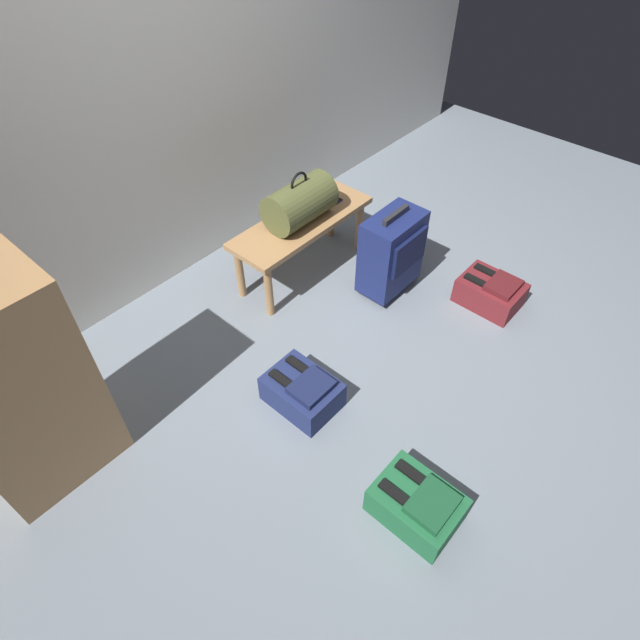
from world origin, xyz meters
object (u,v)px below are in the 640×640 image
Objects in this scene: bench at (302,228)px; suitcase_upright_navy at (392,252)px; duffel_bag_olive at (300,203)px; backpack_green at (417,504)px; backpack_navy at (303,391)px; cell_phone at (331,198)px; side_cabinet at (15,388)px; backpack_maroon at (491,292)px.

bench is 0.59m from suitcase_upright_navy.
backpack_green is (-0.91, -1.55, -0.46)m from duffel_bag_olive.
backpack_navy is (-0.79, -0.75, -0.46)m from duffel_bag_olive.
duffel_bag_olive is (-0.01, 0.00, 0.20)m from bench.
suitcase_upright_navy is at bearing -97.36° from cell_phone.
side_cabinet is at bearing 121.67° from backpack_green.
bench is 2.63× the size of backpack_green.
backpack_green is at bearing -128.04° from cell_phone.
backpack_green is 1.54m from backpack_maroon.
side_cabinet is at bearing -178.15° from bench.
backpack_maroon is 1.40m from backpack_navy.
cell_phone reaches higher than bench.
suitcase_upright_navy is at bearing -65.47° from duffel_bag_olive.
cell_phone is at bearing 102.40° from backpack_maroon.
backpack_navy is at bearing -33.50° from side_cabinet.
backpack_navy is at bearing 81.79° from backpack_green.
bench is 1.68× the size of suitcase_upright_navy.
backpack_maroon is at bearing -62.86° from duffel_bag_olive.
suitcase_upright_navy reaches higher than backpack_maroon.
bench is at bearing -0.00° from duffel_bag_olive.
suitcase_upright_navy is 2.14m from side_cabinet.
backpack_green is at bearing -120.29° from duffel_bag_olive.
duffel_bag_olive is 1.18m from backpack_navy.
backpack_green is (-0.92, -1.55, -0.26)m from bench.
side_cabinet reaches higher than backpack_green.
duffel_bag_olive is at bearing 180.00° from bench.
cell_phone is 0.38× the size of backpack_maroon.
backpack_navy is (-1.36, 0.36, 0.00)m from backpack_maroon.
backpack_maroon is at bearing -77.60° from cell_phone.
duffel_bag_olive reaches higher than bench.
bench is 2.63× the size of backpack_navy.
bench is 6.94× the size of cell_phone.
suitcase_upright_navy is 1.57× the size of backpack_navy.
backpack_navy is (-1.04, -0.20, -0.21)m from suitcase_upright_navy.
bench is at bearing 59.34° from backpack_green.
duffel_bag_olive is at bearing -177.03° from cell_phone.
suitcase_upright_navy is at bearing -13.14° from side_cabinet.
cell_phone reaches higher than backpack_green.
backpack_maroon and backpack_navy have the same top height.
suitcase_upright_navy is at bearing 119.54° from backpack_maroon.
side_cabinet is at bearing 156.36° from backpack_maroon.
backpack_maroon is at bearing 16.76° from backpack_green.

